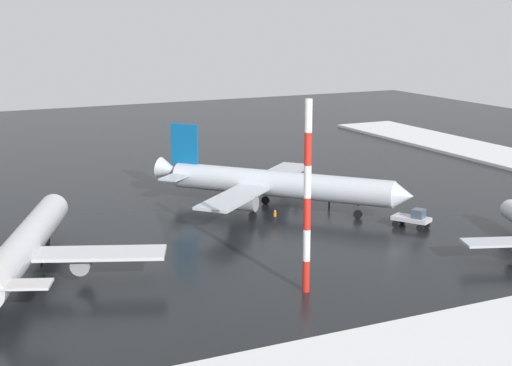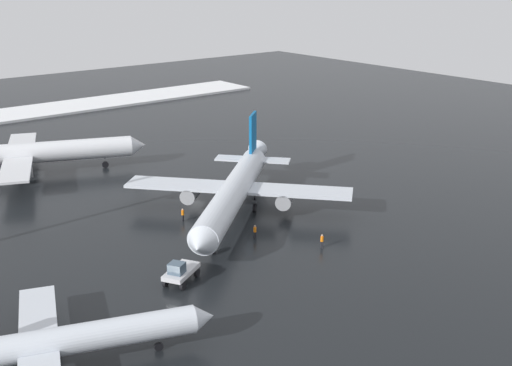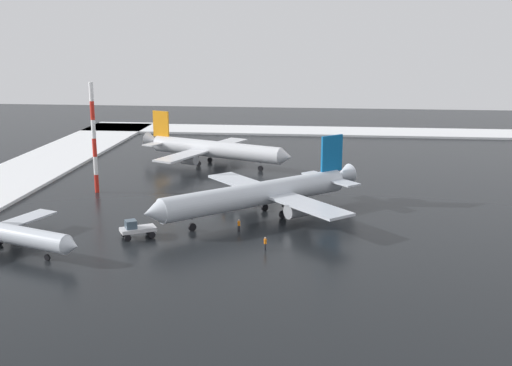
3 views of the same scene
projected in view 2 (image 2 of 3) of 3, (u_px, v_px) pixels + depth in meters
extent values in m
plane|color=black|center=(195.00, 189.00, 94.88)|extent=(240.00, 240.00, 0.00)
cube|color=white|center=(29.00, 112.00, 144.27)|extent=(14.00, 116.00, 0.53)
cylinder|color=silver|center=(233.00, 193.00, 82.14)|extent=(22.92, 25.53, 3.50)
cone|color=silver|center=(200.00, 245.00, 66.59)|extent=(4.12, 4.04, 3.32)
cone|color=silver|center=(256.00, 153.00, 97.70)|extent=(4.65, 4.72, 3.40)
cube|color=silver|center=(301.00, 191.00, 83.73)|extent=(13.04, 12.20, 0.37)
cylinder|color=gray|center=(285.00, 199.00, 83.92)|extent=(3.85, 3.99, 2.06)
cube|color=silver|center=(177.00, 184.00, 86.51)|extent=(13.04, 12.20, 0.37)
cylinder|color=gray|center=(191.00, 194.00, 86.02)|extent=(3.85, 3.99, 2.06)
cube|color=#0C5999|center=(253.00, 133.00, 94.19)|extent=(2.98, 3.34, 5.76)
cube|color=silver|center=(273.00, 160.00, 94.76)|extent=(5.48, 5.26, 0.25)
cube|color=silver|center=(232.00, 158.00, 95.77)|extent=(5.48, 5.26, 0.25)
cylinder|color=black|center=(213.00, 237.00, 72.55)|extent=(0.25, 0.25, 0.72)
cylinder|color=black|center=(214.00, 249.00, 73.02)|extent=(1.01, 1.09, 1.13)
cylinder|color=black|center=(255.00, 197.00, 85.14)|extent=(0.25, 0.25, 0.72)
cylinder|color=black|center=(255.00, 208.00, 85.61)|extent=(1.01, 1.09, 1.13)
cylinder|color=black|center=(221.00, 196.00, 85.88)|extent=(0.25, 0.25, 0.72)
cylinder|color=black|center=(222.00, 206.00, 86.36)|extent=(1.01, 1.09, 1.13)
cylinder|color=silver|center=(66.00, 341.00, 51.58)|extent=(9.58, 20.74, 2.40)
cone|color=silver|center=(204.00, 317.00, 55.05)|extent=(2.73, 2.38, 2.28)
cube|color=silver|center=(38.00, 312.00, 56.21)|extent=(9.70, 6.10, 0.25)
cylinder|color=gray|center=(43.00, 327.00, 55.27)|extent=(2.16, 2.74, 1.41)
cylinder|color=black|center=(158.00, 336.00, 54.17)|extent=(0.17, 0.17, 0.49)
cylinder|color=black|center=(159.00, 346.00, 54.49)|extent=(0.50, 0.82, 0.78)
cylinder|color=black|center=(39.00, 346.00, 52.67)|extent=(0.17, 0.17, 0.49)
cylinder|color=black|center=(41.00, 357.00, 52.99)|extent=(0.50, 0.82, 0.78)
cylinder|color=silver|center=(38.00, 152.00, 101.18)|extent=(14.28, 28.06, 3.29)
cone|color=silver|center=(138.00, 145.00, 105.31)|extent=(3.78, 3.35, 3.13)
cube|color=silver|center=(22.00, 143.00, 107.74)|extent=(13.26, 8.80, 0.35)
cylinder|color=gray|center=(25.00, 151.00, 106.41)|extent=(3.06, 3.79, 1.94)
cube|color=silver|center=(16.00, 170.00, 93.27)|extent=(13.26, 8.80, 0.35)
cylinder|color=gray|center=(21.00, 172.00, 95.47)|extent=(3.06, 3.79, 1.94)
cylinder|color=black|center=(105.00, 156.00, 104.32)|extent=(0.23, 0.23, 0.68)
cylinder|color=black|center=(105.00, 165.00, 104.76)|extent=(0.72, 1.11, 1.07)
cylinder|color=black|center=(21.00, 159.00, 102.82)|extent=(0.23, 0.23, 0.68)
cylinder|color=black|center=(22.00, 167.00, 103.26)|extent=(0.72, 1.11, 1.07)
cylinder|color=black|center=(19.00, 166.00, 98.93)|extent=(0.23, 0.23, 0.68)
cylinder|color=black|center=(20.00, 175.00, 99.38)|extent=(0.72, 1.11, 1.07)
cube|color=silver|center=(181.00, 271.00, 66.32)|extent=(4.19, 5.09, 0.50)
cube|color=#3F5160|center=(177.00, 268.00, 65.26)|extent=(2.00, 1.96, 1.10)
cylinder|color=black|center=(183.00, 286.00, 64.78)|extent=(0.72, 0.94, 0.90)
cylinder|color=black|center=(165.00, 283.00, 65.47)|extent=(0.72, 0.94, 0.90)
cylinder|color=black|center=(197.00, 273.00, 67.63)|extent=(0.72, 0.94, 0.90)
cylinder|color=black|center=(180.00, 270.00, 68.31)|extent=(0.72, 0.94, 0.90)
cylinder|color=black|center=(183.00, 218.00, 82.48)|extent=(0.16, 0.16, 0.85)
cylinder|color=black|center=(183.00, 218.00, 82.65)|extent=(0.16, 0.16, 0.85)
cylinder|color=orange|center=(183.00, 213.00, 82.33)|extent=(0.36, 0.36, 0.62)
sphere|color=tan|center=(183.00, 209.00, 82.20)|extent=(0.24, 0.24, 0.24)
cylinder|color=black|center=(256.00, 235.00, 77.27)|extent=(0.16, 0.16, 0.85)
cylinder|color=black|center=(254.00, 235.00, 77.18)|extent=(0.16, 0.16, 0.85)
cylinder|color=orange|center=(255.00, 229.00, 76.99)|extent=(0.36, 0.36, 0.62)
sphere|color=tan|center=(255.00, 226.00, 76.86)|extent=(0.24, 0.24, 0.24)
cylinder|color=black|center=(321.00, 244.00, 74.61)|extent=(0.16, 0.16, 0.85)
cylinder|color=black|center=(322.00, 245.00, 74.46)|extent=(0.16, 0.16, 0.85)
cylinder|color=orange|center=(322.00, 239.00, 74.30)|extent=(0.36, 0.36, 0.62)
sphere|color=tan|center=(322.00, 235.00, 74.17)|extent=(0.24, 0.24, 0.24)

